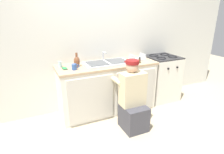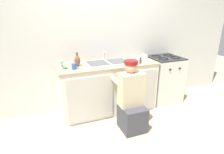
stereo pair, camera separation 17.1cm
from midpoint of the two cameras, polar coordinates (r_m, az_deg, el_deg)
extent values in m
plane|color=tan|center=(3.40, -0.75, -12.13)|extent=(12.00, 12.00, 0.00)
cube|color=silver|center=(3.54, -5.17, 10.74)|extent=(6.00, 0.10, 2.50)
cube|color=silver|center=(3.45, -2.80, -3.57)|extent=(1.73, 0.60, 0.87)
cube|color=beige|center=(3.06, -7.88, -6.89)|extent=(0.76, 0.02, 0.76)
cube|color=beige|center=(3.36, 5.80, -4.30)|extent=(0.76, 0.02, 0.76)
cube|color=tan|center=(3.30, -2.93, 3.70)|extent=(1.77, 0.62, 0.04)
cube|color=silver|center=(3.29, -2.94, 4.27)|extent=(0.80, 0.44, 0.03)
cube|color=#4C4F51|center=(3.22, -6.10, 4.21)|extent=(0.33, 0.35, 0.01)
cube|color=#4C4F51|center=(3.36, 0.07, 4.94)|extent=(0.33, 0.35, 0.01)
cylinder|color=#B7BABF|center=(3.44, -4.15, 6.23)|extent=(0.02, 0.02, 0.18)
cylinder|color=#B7BABF|center=(3.35, -3.70, 7.44)|extent=(0.02, 0.16, 0.02)
cube|color=silver|center=(4.02, 13.53, -0.45)|extent=(0.62, 0.60, 0.90)
cube|color=#262628|center=(3.90, 14.06, 5.93)|extent=(0.61, 0.59, 0.02)
torus|color=black|center=(3.72, 13.51, 5.62)|extent=(0.19, 0.19, 0.02)
torus|color=black|center=(3.89, 16.80, 5.94)|extent=(0.19, 0.19, 0.02)
torus|color=black|center=(3.90, 11.36, 6.42)|extent=(0.19, 0.19, 0.02)
torus|color=black|center=(4.07, 14.60, 6.71)|extent=(0.19, 0.19, 0.02)
cylinder|color=black|center=(3.63, 15.53, 2.44)|extent=(0.04, 0.02, 0.04)
cylinder|color=black|center=(3.77, 18.09, 2.81)|extent=(0.04, 0.02, 0.04)
cube|color=#3F3F47|center=(3.03, 4.94, -12.10)|extent=(0.36, 0.40, 0.40)
cube|color=beige|center=(2.87, 4.62, -3.68)|extent=(0.38, 0.22, 0.52)
sphere|color=tan|center=(2.78, 4.42, 3.17)|extent=(0.19, 0.19, 0.19)
cylinder|color=maroon|center=(2.76, 4.45, 4.59)|extent=(0.20, 0.20, 0.06)
cube|color=maroon|center=(2.84, 3.61, 4.63)|extent=(0.13, 0.09, 0.02)
cylinder|color=beige|center=(2.93, -0.14, -1.19)|extent=(0.08, 0.30, 0.08)
cylinder|color=beige|center=(3.07, 5.64, -0.25)|extent=(0.08, 0.30, 0.08)
cylinder|color=#513823|center=(3.35, 6.94, 4.93)|extent=(0.04, 0.04, 0.08)
cylinder|color=black|center=(3.34, 6.98, 5.80)|extent=(0.04, 0.04, 0.02)
ellipsoid|color=brown|center=(3.18, -12.19, 4.64)|extent=(0.10, 0.10, 0.17)
cylinder|color=brown|center=(3.16, -12.33, 6.65)|extent=(0.04, 0.04, 0.06)
cube|color=black|center=(3.12, -15.77, 2.52)|extent=(0.07, 0.14, 0.01)
cube|color=green|center=(3.12, -15.78, 2.63)|extent=(0.06, 0.12, 0.00)
cube|color=#B2B7BC|center=(3.59, 6.36, 5.40)|extent=(0.28, 0.22, 0.02)
cube|color=#B2B7BC|center=(3.52, 4.72, 6.01)|extent=(0.01, 0.21, 0.10)
cube|color=#B2B7BC|center=(3.64, 8.01, 6.33)|extent=(0.01, 0.21, 0.10)
cylinder|color=#335699|center=(3.02, -13.07, 3.01)|extent=(0.08, 0.08, 0.09)
torus|color=#335699|center=(3.03, -12.01, 3.24)|extent=(0.06, 0.01, 0.06)
cylinder|color=#ADC6CC|center=(3.21, -17.02, 3.71)|extent=(0.06, 0.06, 0.10)
camera|label=1|loc=(0.09, -91.54, -0.55)|focal=30.00mm
camera|label=2|loc=(0.09, 88.46, 0.55)|focal=30.00mm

